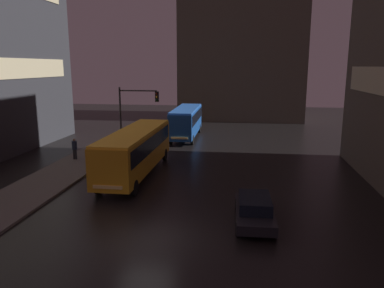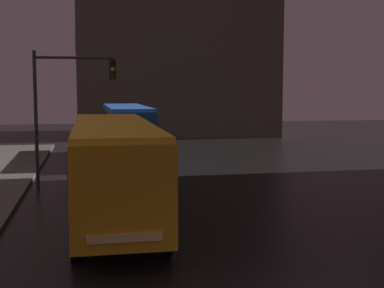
{
  "view_description": "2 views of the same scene",
  "coord_description": "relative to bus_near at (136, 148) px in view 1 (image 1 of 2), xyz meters",
  "views": [
    {
      "loc": [
        4.46,
        -15.69,
        7.94
      ],
      "look_at": [
        0.41,
        12.66,
        1.95
      ],
      "focal_mm": 35.0,
      "sensor_mm": 36.0,
      "label": 1
    },
    {
      "loc": [
        -4.15,
        -8.09,
        4.52
      ],
      "look_at": [
        -0.67,
        10.37,
        2.52
      ],
      "focal_mm": 50.0,
      "sensor_mm": 36.0,
      "label": 2
    }
  ],
  "objects": [
    {
      "name": "ground_plane",
      "position": [
        3.44,
        -10.33,
        -2.05
      ],
      "size": [
        120.0,
        120.0,
        0.0
      ],
      "primitive_type": "plane",
      "color": "black"
    },
    {
      "name": "sidewalk_left",
      "position": [
        -5.56,
        -0.33,
        -1.98
      ],
      "size": [
        4.0,
        48.0,
        0.15
      ],
      "color": "#56514C",
      "rests_on": "ground"
    },
    {
      "name": "building_far_backdrop",
      "position": [
        7.12,
        33.1,
        8.86
      ],
      "size": [
        18.07,
        12.0,
        21.83
      ],
      "color": "#4C4238",
      "rests_on": "ground"
    },
    {
      "name": "bus_near",
      "position": [
        0.0,
        0.0,
        0.0
      ],
      "size": [
        2.67,
        11.9,
        3.33
      ],
      "rotation": [
        0.0,
        0.0,
        3.14
      ],
      "color": "orange",
      "rests_on": "ground"
    },
    {
      "name": "bus_far",
      "position": [
        1.42,
        14.8,
        0.02
      ],
      "size": [
        2.67,
        10.21,
        3.38
      ],
      "rotation": [
        0.0,
        0.0,
        3.16
      ],
      "color": "#194793",
      "rests_on": "ground"
    },
    {
      "name": "car_taxi",
      "position": [
        8.52,
        -7.66,
        -1.33
      ],
      "size": [
        2.07,
        4.73,
        1.4
      ],
      "rotation": [
        0.0,
        0.0,
        3.18
      ],
      "color": "black",
      "rests_on": "ground"
    },
    {
      "name": "pedestrian_mid",
      "position": [
        -6.32,
        3.17,
        -0.82
      ],
      "size": [
        0.43,
        0.43,
        1.79
      ],
      "rotation": [
        0.0,
        0.0,
        1.56
      ],
      "color": "black",
      "rests_on": "sidewalk_left"
    },
    {
      "name": "traffic_light_main",
      "position": [
        -1.86,
        5.87,
        2.12
      ],
      "size": [
        3.6,
        0.35,
        6.12
      ],
      "color": "#2D2D2D",
      "rests_on": "ground"
    }
  ]
}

